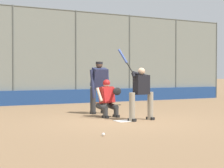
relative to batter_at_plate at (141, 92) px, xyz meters
The scene contains 11 objects.
ground_plane 1.01m from the batter_at_plate, ahead, with size 160.00×160.00×0.00m, color #93704C.
home_plate_marker 1.00m from the batter_at_plate, ahead, with size 0.43×0.43×0.01m, color white.
backstop_fence 7.36m from the batter_at_plate, 85.65° to the right, with size 20.74×0.08×4.38m.
padding_wall 7.13m from the batter_at_plate, 85.58° to the right, with size 20.25×0.18×0.64m, color navy.
bleachers_beyond 9.37m from the batter_at_plate, 87.24° to the right, with size 14.46×1.95×1.16m.
batter_at_plate is the anchor object (origin of this frame).
catcher_behind_plate 1.33m from the batter_at_plate, 69.50° to the right, with size 0.65×0.76×1.19m.
umpire_home 2.29m from the batter_at_plate, 83.61° to the right, with size 0.73×0.45×1.79m.
spare_bat_near_backstop 5.44m from the batter_at_plate, 106.69° to the right, with size 0.81×0.51×0.07m.
fielding_glove_on_dirt 6.16m from the batter_at_plate, 103.32° to the right, with size 0.29×0.22×0.11m.
baseball_loose 3.08m from the batter_at_plate, 41.48° to the left, with size 0.07×0.07×0.07m, color white.
Camera 1 is at (5.34, 9.33, 1.35)m, focal length 60.00 mm.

